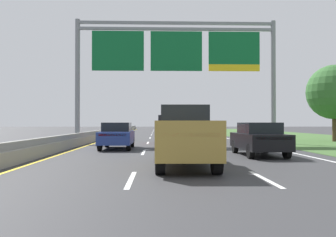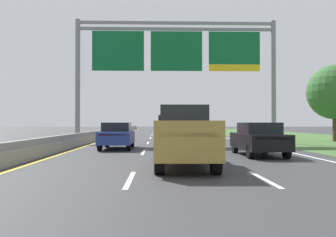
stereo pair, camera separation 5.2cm
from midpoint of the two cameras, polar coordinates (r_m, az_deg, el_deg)
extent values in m
plane|color=#333335|center=(34.44, 0.10, -3.28)|extent=(220.00, 220.00, 0.00)
cube|color=white|center=(10.04, -6.04, -9.59)|extent=(0.14, 3.00, 0.01)
cube|color=white|center=(18.97, -4.00, -5.38)|extent=(0.14, 3.00, 0.01)
cube|color=white|center=(27.94, -3.27, -3.87)|extent=(0.14, 3.00, 0.01)
cube|color=white|center=(36.93, -2.90, -3.10)|extent=(0.14, 3.00, 0.01)
cube|color=white|center=(45.92, -2.68, -2.62)|extent=(0.14, 3.00, 0.01)
cube|color=white|center=(54.92, -2.53, -2.30)|extent=(0.14, 3.00, 0.01)
cube|color=white|center=(63.91, -2.42, -2.08)|extent=(0.14, 3.00, 0.01)
cube|color=white|center=(72.91, -2.33, -1.90)|extent=(0.14, 3.00, 0.01)
cube|color=white|center=(81.91, -2.27, -1.77)|extent=(0.14, 3.00, 0.01)
cube|color=white|center=(10.44, 14.94, -9.22)|extent=(0.14, 3.00, 0.01)
cube|color=white|center=(19.18, 7.16, -5.33)|extent=(0.14, 3.00, 0.01)
cube|color=white|center=(28.09, 4.31, -3.85)|extent=(0.14, 3.00, 0.01)
cube|color=white|center=(37.04, 2.84, -3.09)|extent=(0.14, 3.00, 0.01)
cube|color=white|center=(46.01, 1.94, -2.62)|extent=(0.14, 3.00, 0.01)
cube|color=white|center=(54.99, 1.34, -2.30)|extent=(0.14, 3.00, 0.01)
cube|color=white|center=(63.98, 0.90, -2.08)|extent=(0.14, 3.00, 0.01)
cube|color=white|center=(72.96, 0.57, -1.90)|extent=(0.14, 3.00, 0.01)
cube|color=white|center=(81.96, 0.32, -1.77)|extent=(0.14, 3.00, 0.01)
cube|color=white|center=(35.13, 9.78, -3.21)|extent=(0.16, 106.00, 0.01)
cube|color=gold|center=(34.75, -9.69, -3.24)|extent=(0.16, 106.00, 0.01)
cube|color=#3D602D|center=(37.57, 21.91, -3.00)|extent=(14.00, 110.00, 0.02)
cube|color=gray|center=(34.85, -10.83, -2.78)|extent=(0.60, 110.00, 0.55)
cube|color=gray|center=(34.83, -10.83, -2.08)|extent=(0.25, 110.00, 0.30)
cylinder|color=gray|center=(27.65, -14.22, 5.73)|extent=(0.36, 0.36, 9.27)
cylinder|color=gray|center=(28.39, 16.31, 5.57)|extent=(0.36, 0.36, 9.27)
cube|color=gray|center=(27.89, 1.25, 14.89)|extent=(14.70, 0.24, 0.20)
cube|color=gray|center=(27.77, 1.25, 14.00)|extent=(14.70, 0.24, 0.20)
cube|color=#0C602D|center=(27.34, -7.99, 10.59)|extent=(3.83, 0.12, 2.95)
cube|color=#0C602D|center=(27.22, 1.27, 10.63)|extent=(3.83, 0.12, 2.95)
cube|color=#0C602D|center=(27.83, 10.39, 10.92)|extent=(3.83, 0.12, 2.45)
cube|color=yellow|center=(27.57, 10.39, 7.91)|extent=(3.83, 0.12, 0.50)
cube|color=#A38438|center=(12.71, 2.65, -3.56)|extent=(2.14, 5.45, 1.00)
cube|color=black|center=(13.55, 2.47, 0.38)|extent=(1.77, 1.94, 0.78)
cube|color=#B21414|center=(10.05, 3.43, -2.61)|extent=(1.68, 0.12, 0.12)
cube|color=#A38438|center=(10.97, 3.11, -0.88)|extent=(2.05, 1.99, 0.20)
cylinder|color=black|center=(14.56, -1.07, -5.17)|extent=(0.32, 0.85, 0.84)
cylinder|color=black|center=(14.64, 5.62, -5.14)|extent=(0.32, 0.85, 0.84)
cylinder|color=black|center=(10.91, -1.34, -6.67)|extent=(0.32, 0.85, 0.84)
cylinder|color=black|center=(11.01, 7.60, -6.61)|extent=(0.32, 0.85, 0.84)
cube|color=maroon|center=(27.10, 0.14, -2.07)|extent=(1.95, 4.72, 1.05)
cube|color=black|center=(26.94, 0.15, -0.23)|extent=(1.67, 3.02, 0.68)
cube|color=#B21414|center=(24.78, 0.25, -1.47)|extent=(1.60, 0.10, 0.12)
cylinder|color=black|center=(28.71, -1.57, -3.04)|extent=(0.27, 0.76, 0.76)
cylinder|color=black|center=(28.74, 1.71, -3.03)|extent=(0.27, 0.76, 0.76)
cylinder|color=black|center=(25.51, -1.63, -3.33)|extent=(0.27, 0.76, 0.76)
cylinder|color=black|center=(25.55, 2.06, -3.33)|extent=(0.27, 0.76, 0.76)
cube|color=navy|center=(21.67, -8.13, -2.97)|extent=(1.83, 4.41, 0.72)
cube|color=black|center=(21.60, -8.15, -1.34)|extent=(1.57, 2.30, 0.52)
cube|color=#B21414|center=(19.52, -8.82, -2.59)|extent=(1.53, 0.08, 0.12)
cylinder|color=black|center=(23.27, -9.70, -3.70)|extent=(0.22, 0.66, 0.66)
cylinder|color=black|center=(23.11, -5.76, -3.73)|extent=(0.22, 0.66, 0.66)
cylinder|color=black|center=(20.31, -10.84, -4.14)|extent=(0.22, 0.66, 0.66)
cylinder|color=black|center=(20.13, -6.33, -4.18)|extent=(0.22, 0.66, 0.66)
cube|color=black|center=(17.62, 14.11, -3.49)|extent=(1.85, 4.41, 0.72)
cube|color=black|center=(17.55, 14.15, -1.47)|extent=(1.58, 2.31, 0.52)
cube|color=#B21414|center=(15.55, 16.33, -3.06)|extent=(1.53, 0.09, 0.12)
cylinder|color=black|center=(18.89, 10.50, -4.40)|extent=(0.22, 0.66, 0.66)
cylinder|color=black|center=(19.30, 15.15, -4.31)|extent=(0.22, 0.66, 0.66)
cylinder|color=black|center=(15.99, 12.85, -5.07)|extent=(0.22, 0.66, 0.66)
cylinder|color=black|center=(16.47, 18.26, -4.93)|extent=(0.22, 0.66, 0.66)
cylinder|color=#4C3823|center=(32.65, 24.86, -1.34)|extent=(0.36, 0.36, 2.30)
sphere|color=#33662D|center=(32.75, 24.83, 3.83)|extent=(4.51, 4.51, 4.51)
camera|label=1|loc=(0.03, -90.07, 0.00)|focal=38.43mm
camera|label=2|loc=(0.03, 89.93, 0.00)|focal=38.43mm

